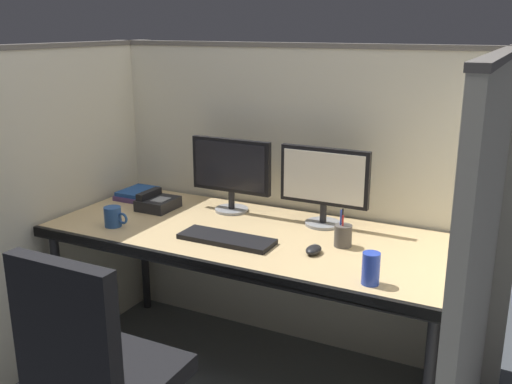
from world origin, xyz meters
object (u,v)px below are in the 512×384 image
Objects in this scene: desk at (250,243)px; monitor_left at (231,170)px; keyboard_main at (227,239)px; desk_phone at (157,203)px; monitor_right at (324,181)px; computer_mouse at (314,250)px; pen_cup at (343,235)px; book_stack at (137,194)px; soda_can at (371,269)px; coffee_mug at (113,217)px.

monitor_left reaches higher than desk.
desk_phone is at bearing 155.90° from keyboard_main.
monitor_left is at bearing 21.34° from desk_phone.
monitor_left is 1.00× the size of monitor_right.
computer_mouse is (0.09, -0.35, -0.20)m from monitor_right.
keyboard_main is at bearing -159.70° from pen_cup.
desk_phone is at bearing -27.23° from book_stack.
monitor_left is 0.48m from keyboard_main.
desk is 0.71m from soda_can.
soda_can reaches higher than keyboard_main.
desk_phone is (-0.55, 0.25, 0.02)m from keyboard_main.
soda_can reaches higher than book_stack.
coffee_mug is 1.26m from soda_can.
monitor_left reaches higher than soda_can.
desk is 10.00× the size of desk_phone.
computer_mouse is 1.21m from book_stack.
pen_cup reaches higher than coffee_mug.
keyboard_main is 0.51m from pen_cup.
soda_can is at bearing -19.01° from book_stack.
soda_can is at bearing -31.76° from computer_mouse.
coffee_mug is at bearing 176.67° from soda_can.
soda_can reaches higher than desk.
monitor_right is 2.61× the size of pen_cup.
monitor_left is at bearing -179.27° from monitor_right.
monitor_right is at bearing 9.78° from desk_phone.
pen_cup is at bearing 20.30° from keyboard_main.
desk is at bearing -175.03° from pen_cup.
computer_mouse is 0.97m from desk_phone.
book_stack is (-0.82, 0.22, 0.07)m from desk.
desk_phone is 0.25m from book_stack.
keyboard_main is 3.41× the size of coffee_mug.
keyboard_main is 1.97× the size of book_stack.
monitor_left reaches higher than pen_cup.
book_stack is at bearing 152.77° from desk_phone.
soda_can is (0.29, -0.18, 0.04)m from computer_mouse.
computer_mouse is at bearing -15.41° from book_stack.
book_stack is at bearing 115.20° from coffee_mug.
book_stack is at bearing 171.51° from pen_cup.
coffee_mug is 1.08m from pen_cup.
desk is 4.42× the size of keyboard_main.
desk is at bearing -10.39° from desk_phone.
book_stack is at bearing 154.98° from keyboard_main.
keyboard_main is 0.61m from desk_phone.
desk is 0.43m from monitor_left.
monitor_right reaches higher than desk.
book_stack reaches higher than desk.
keyboard_main is at bearing -107.57° from desk.
monitor_right is at bearing 52.65° from keyboard_main.
keyboard_main is (0.19, -0.39, -0.20)m from monitor_left.
monitor_right reaches higher than computer_mouse.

